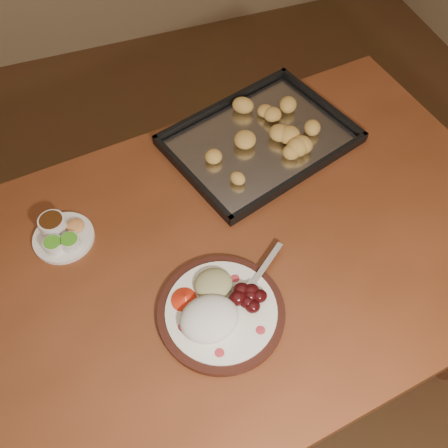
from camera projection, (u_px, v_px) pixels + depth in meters
name	position (u px, v px, depth m)	size (l,w,h in m)	color
ground	(178.00, 389.00, 1.74)	(4.00, 4.00, 0.00)	#522B1C
dining_table	(224.00, 273.00, 1.26)	(1.60, 1.08, 0.75)	brown
dinner_plate	(219.00, 310.00, 1.07)	(0.33, 0.28, 0.06)	black
condiment_saucer	(61.00, 234.00, 1.19)	(0.15, 0.15, 0.05)	white
baking_tray	(260.00, 139.00, 1.37)	(0.56, 0.48, 0.05)	black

